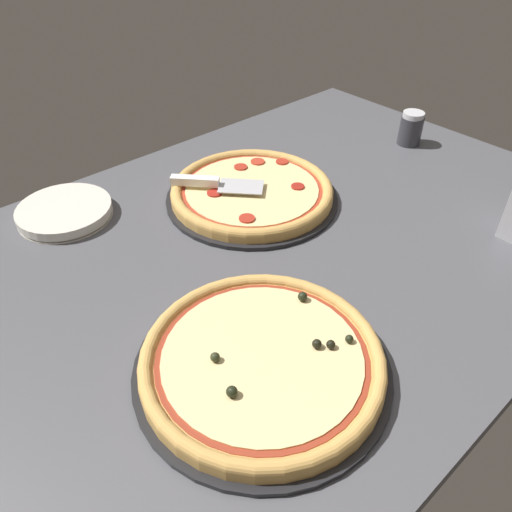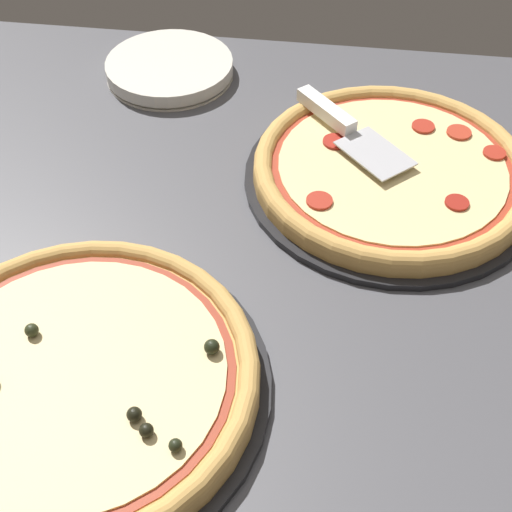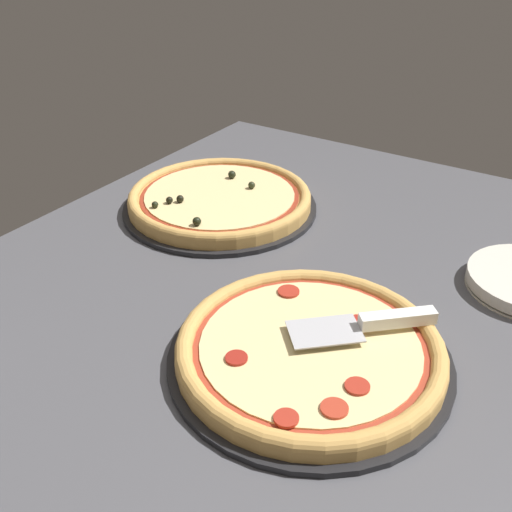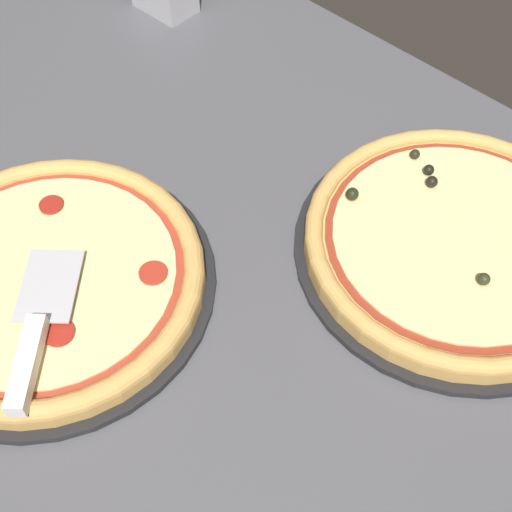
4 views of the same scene
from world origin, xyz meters
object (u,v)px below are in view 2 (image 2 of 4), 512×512
(pizza_back, at_px, (77,377))
(serving_spatula, at_px, (338,120))
(pizza_front, at_px, (392,169))
(plate_stack, at_px, (170,68))

(pizza_back, bearing_deg, serving_spatula, -117.80)
(pizza_front, distance_m, plate_stack, 0.43)
(serving_spatula, bearing_deg, plate_stack, -28.76)
(pizza_front, xyz_separation_m, pizza_back, (0.33, 0.40, 0.00))
(serving_spatula, bearing_deg, pizza_back, 62.20)
(pizza_back, bearing_deg, plate_stack, -86.19)
(serving_spatula, relative_size, plate_stack, 0.90)
(pizza_front, height_order, plate_stack, pizza_front)
(plate_stack, bearing_deg, pizza_front, 148.29)
(pizza_front, height_order, pizza_back, pizza_back)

